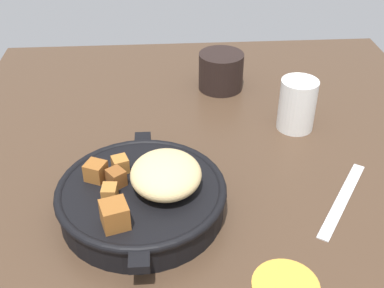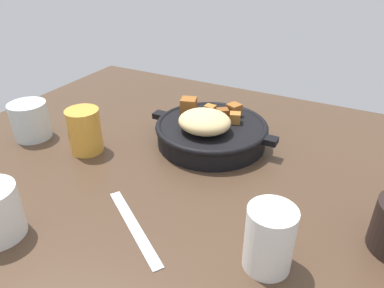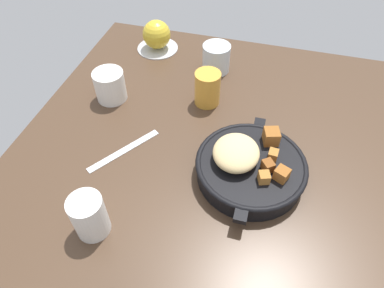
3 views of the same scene
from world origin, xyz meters
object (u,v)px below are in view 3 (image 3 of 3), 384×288
white_creamer_pitcher (89,216)px  water_glass_short (216,58)px  cast_iron_skillet (249,166)px  butter_knife (124,150)px  red_apple (157,34)px  ceramic_mug_white (110,86)px  juice_glass_amber (207,88)px

white_creamer_pitcher → water_glass_short: bearing=-11.1°
white_creamer_pitcher → cast_iron_skillet: bearing=-52.0°
butter_knife → cast_iron_skillet: bearing=-54.5°
cast_iron_skillet → red_apple: (40.14, 33.87, 1.61)cm
cast_iron_skillet → ceramic_mug_white: (15.43, 37.52, 0.79)cm
juice_glass_amber → white_creamer_pitcher: bearing=163.9°
white_creamer_pitcher → ceramic_mug_white: bearing=19.2°
butter_knife → ceramic_mug_white: (16.07, 10.01, 3.69)cm
cast_iron_skillet → butter_knife: cast_iron_skillet is taller
butter_knife → water_glass_short: (34.94, -12.86, 3.63)cm
white_creamer_pitcher → juice_glass_amber: (40.10, -11.57, -0.09)cm
white_creamer_pitcher → juice_glass_amber: bearing=-16.1°
juice_glass_amber → water_glass_short: bearing=3.8°
juice_glass_amber → ceramic_mug_white: (-4.91, 23.80, -0.47)cm
cast_iron_skillet → red_apple: 52.55cm
butter_knife → juice_glass_amber: 25.45cm
cast_iron_skillet → water_glass_short: (34.30, 14.65, 0.72)cm
water_glass_short → butter_knife: bearing=159.8°
water_glass_short → red_apple: bearing=73.1°
butter_knife → ceramic_mug_white: ceramic_mug_white is taller
water_glass_short → white_creamer_pitcher: bearing=168.9°
juice_glass_amber → ceramic_mug_white: size_ratio=1.12×
cast_iron_skillet → butter_knife: size_ratio=1.49×
red_apple → ceramic_mug_white: bearing=171.6°
juice_glass_amber → ceramic_mug_white: 24.31cm
cast_iron_skillet → white_creamer_pitcher: size_ratio=3.03×
cast_iron_skillet → juice_glass_amber: juice_glass_amber is taller
juice_glass_amber → butter_knife: bearing=146.7°
ceramic_mug_white → white_creamer_pitcher: bearing=-160.8°
red_apple → water_glass_short: red_apple is taller
butter_knife → juice_glass_amber: size_ratio=2.07×
white_creamer_pitcher → juice_glass_amber: white_creamer_pitcher is taller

